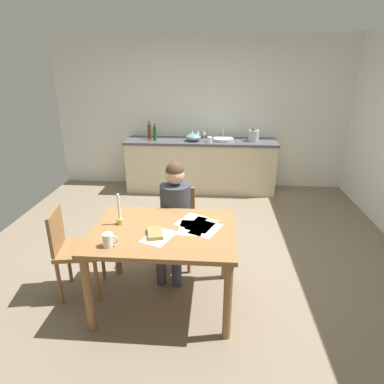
# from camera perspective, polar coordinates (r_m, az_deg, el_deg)

# --- Properties ---
(ground_plane) EXTENTS (5.20, 5.20, 0.04)m
(ground_plane) POSITION_cam_1_polar(r_m,az_deg,el_deg) (4.01, -0.27, -11.04)
(ground_plane) COLOR #7A6B56
(wall_back) EXTENTS (5.20, 0.12, 2.60)m
(wall_back) POSITION_cam_1_polar(r_m,az_deg,el_deg) (6.05, 1.73, 13.33)
(wall_back) COLOR silver
(wall_back) RESTS_ON ground
(kitchen_counter) EXTENTS (2.59, 0.64, 0.90)m
(kitchen_counter) POSITION_cam_1_polar(r_m,az_deg,el_deg) (5.88, 1.48, 4.63)
(kitchen_counter) COLOR beige
(kitchen_counter) RESTS_ON ground
(dining_table) EXTENTS (1.26, 0.95, 0.76)m
(dining_table) POSITION_cam_1_polar(r_m,az_deg,el_deg) (2.99, -4.89, -8.29)
(dining_table) COLOR olive
(dining_table) RESTS_ON ground
(chair_at_table) EXTENTS (0.43, 0.43, 0.85)m
(chair_at_table) POSITION_cam_1_polar(r_m,az_deg,el_deg) (3.69, -2.57, -5.30)
(chair_at_table) COLOR olive
(chair_at_table) RESTS_ON ground
(person_seated) EXTENTS (0.35, 0.61, 1.19)m
(person_seated) POSITION_cam_1_polar(r_m,az_deg,el_deg) (3.48, -3.08, -3.34)
(person_seated) COLOR #333842
(person_seated) RESTS_ON ground
(chair_side_empty) EXTENTS (0.46, 0.46, 0.88)m
(chair_side_empty) POSITION_cam_1_polar(r_m,az_deg,el_deg) (3.38, -19.86, -8.97)
(chair_side_empty) COLOR olive
(chair_side_empty) RESTS_ON ground
(coffee_mug) EXTENTS (0.13, 0.08, 0.11)m
(coffee_mug) POSITION_cam_1_polar(r_m,az_deg,el_deg) (2.74, -14.16, -7.99)
(coffee_mug) COLOR white
(coffee_mug) RESTS_ON dining_table
(candlestick) EXTENTS (0.06, 0.06, 0.29)m
(candlestick) POSITION_cam_1_polar(r_m,az_deg,el_deg) (3.07, -12.32, -3.99)
(candlestick) COLOR gold
(candlestick) RESTS_ON dining_table
(book_magazine) EXTENTS (0.17, 0.24, 0.03)m
(book_magazine) POSITION_cam_1_polar(r_m,az_deg,el_deg) (2.86, -6.37, -7.04)
(book_magazine) COLOR olive
(book_magazine) RESTS_ON dining_table
(paper_letter) EXTENTS (0.23, 0.31, 0.00)m
(paper_letter) POSITION_cam_1_polar(r_m,az_deg,el_deg) (2.96, -0.19, -6.15)
(paper_letter) COLOR white
(paper_letter) RESTS_ON dining_table
(paper_bill) EXTENTS (0.31, 0.35, 0.00)m
(paper_bill) POSITION_cam_1_polar(r_m,az_deg,el_deg) (2.83, -5.72, -7.65)
(paper_bill) COLOR white
(paper_bill) RESTS_ON dining_table
(paper_envelope) EXTENTS (0.31, 0.35, 0.00)m
(paper_envelope) POSITION_cam_1_polar(r_m,az_deg,el_deg) (3.02, 1.65, -5.62)
(paper_envelope) COLOR white
(paper_envelope) RESTS_ON dining_table
(paper_receipt) EXTENTS (0.32, 0.36, 0.00)m
(paper_receipt) POSITION_cam_1_polar(r_m,az_deg,el_deg) (2.94, 2.36, -6.36)
(paper_receipt) COLOR white
(paper_receipt) RESTS_ON dining_table
(paper_notice) EXTENTS (0.32, 0.36, 0.00)m
(paper_notice) POSITION_cam_1_polar(r_m,az_deg,el_deg) (3.09, -0.08, -4.99)
(paper_notice) COLOR white
(paper_notice) RESTS_ON dining_table
(sink_unit) EXTENTS (0.36, 0.36, 0.24)m
(sink_unit) POSITION_cam_1_polar(r_m,az_deg,el_deg) (5.76, 5.37, 9.04)
(sink_unit) COLOR #B2B7BC
(sink_unit) RESTS_ON kitchen_counter
(bottle_oil) EXTENTS (0.07, 0.07, 0.31)m
(bottle_oil) POSITION_cam_1_polar(r_m,az_deg,el_deg) (5.89, -7.29, 10.29)
(bottle_oil) COLOR #593319
(bottle_oil) RESTS_ON kitchen_counter
(bottle_vinegar) EXTENTS (0.06, 0.06, 0.28)m
(bottle_vinegar) POSITION_cam_1_polar(r_m,az_deg,el_deg) (5.77, -6.40, 10.01)
(bottle_vinegar) COLOR #194C23
(bottle_vinegar) RESTS_ON kitchen_counter
(mixing_bowl) EXTENTS (0.26, 0.26, 0.12)m
(mixing_bowl) POSITION_cam_1_polar(r_m,az_deg,el_deg) (5.69, 0.19, 9.36)
(mixing_bowl) COLOR #668C99
(mixing_bowl) RESTS_ON kitchen_counter
(stovetop_kettle) EXTENTS (0.18, 0.18, 0.22)m
(stovetop_kettle) POSITION_cam_1_polar(r_m,az_deg,el_deg) (5.77, 10.52, 9.57)
(stovetop_kettle) COLOR #B7BABF
(stovetop_kettle) RESTS_ON kitchen_counter
(wine_glass_near_sink) EXTENTS (0.07, 0.07, 0.15)m
(wine_glass_near_sink) POSITION_cam_1_polar(r_m,az_deg,el_deg) (5.89, 2.11, 10.23)
(wine_glass_near_sink) COLOR silver
(wine_glass_near_sink) RESTS_ON kitchen_counter
(wine_glass_by_kettle) EXTENTS (0.07, 0.07, 0.15)m
(wine_glass_by_kettle) POSITION_cam_1_polar(r_m,az_deg,el_deg) (5.89, 1.02, 10.25)
(wine_glass_by_kettle) COLOR silver
(wine_glass_by_kettle) RESTS_ON kitchen_counter
(wine_glass_back_left) EXTENTS (0.07, 0.07, 0.15)m
(wine_glass_back_left) POSITION_cam_1_polar(r_m,az_deg,el_deg) (5.90, 0.04, 10.27)
(wine_glass_back_left) COLOR silver
(wine_glass_back_left) RESTS_ON kitchen_counter
(teacup_on_counter) EXTENTS (0.11, 0.08, 0.09)m
(teacup_on_counter) POSITION_cam_1_polar(r_m,az_deg,el_deg) (5.60, 3.07, 8.99)
(teacup_on_counter) COLOR white
(teacup_on_counter) RESTS_ON kitchen_counter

